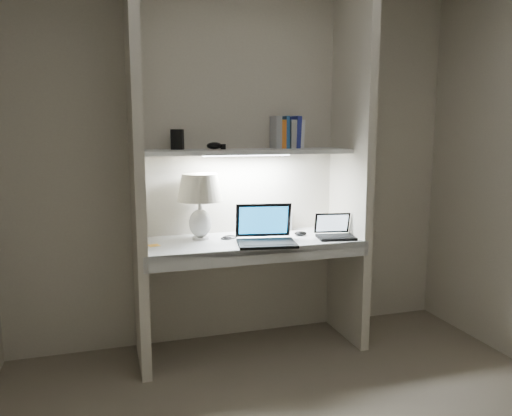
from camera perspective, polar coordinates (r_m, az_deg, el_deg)
name	(u,v)px	position (r m, az deg, el deg)	size (l,w,h in m)	color
back_wall	(240,165)	(3.54, -1.87, 4.97)	(3.20, 0.01, 2.50)	beige
alcove_panel_left	(137,170)	(3.14, -13.49, 4.23)	(0.06, 0.55, 2.50)	beige
alcove_panel_right	(351,165)	(3.55, 10.82, 4.83)	(0.06, 0.55, 2.50)	beige
desk	(251,242)	(3.35, -0.58, -3.91)	(1.40, 0.55, 0.04)	white
desk_apron	(263,256)	(3.11, 0.79, -5.47)	(1.46, 0.03, 0.10)	silver
shelf	(247,152)	(3.36, -1.06, 6.47)	(1.40, 0.36, 0.03)	silver
strip_light	(247,155)	(3.36, -1.06, 6.09)	(0.60, 0.04, 0.01)	white
table_lamp	(200,195)	(3.31, -6.44, 1.44)	(0.30, 0.30, 0.44)	white
laptop_main	(265,234)	(3.23, 1.09, -3.04)	(0.41, 0.37, 0.25)	black
laptop_netbook	(335,232)	(3.43, 8.98, -2.72)	(0.28, 0.25, 0.16)	black
speaker	(284,219)	(3.64, 3.18, -1.32)	(0.11, 0.08, 0.16)	silver
mouse	(301,233)	(3.46, 5.12, -2.91)	(0.09, 0.05, 0.03)	black
cable_coil	(230,237)	(3.38, -3.01, -3.34)	(0.10, 0.10, 0.01)	black
sticky_note	(154,245)	(3.23, -11.59, -4.20)	(0.07, 0.07, 0.00)	gold
book_row	(287,133)	(3.55, 3.54, 8.54)	(0.21, 0.15, 0.22)	white
shelf_box	(177,139)	(3.34, -8.98, 7.74)	(0.08, 0.06, 0.13)	black
shelf_gadget	(214,146)	(3.34, -4.78, 7.11)	(0.11, 0.08, 0.05)	black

